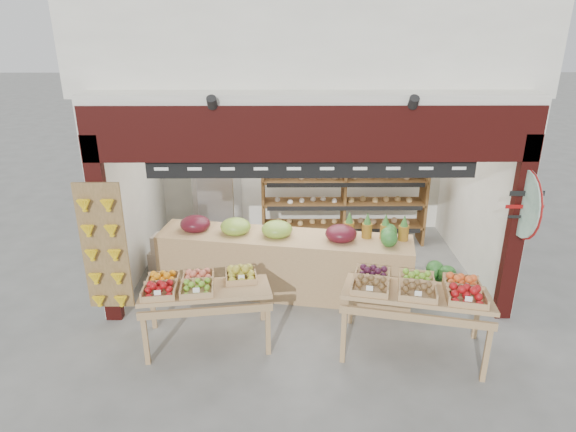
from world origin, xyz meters
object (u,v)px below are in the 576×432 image
Objects in this scene: mid_counter at (283,262)px; watermelon_pile at (445,285)px; cardboard_stack at (178,258)px; refrigerator at (217,187)px; back_shelving at (344,182)px; display_table_right at (417,289)px; display_table_left at (197,287)px.

mid_counter is 5.49× the size of watermelon_pile.
cardboard_stack is 0.27× the size of mid_counter.
refrigerator is 4.43m from watermelon_pile.
cardboard_stack is 1.91m from mid_counter.
cardboard_stack is (-0.52, -1.46, -0.75)m from refrigerator.
back_shelving is 1.52× the size of refrigerator.
cardboard_stack is 1.47× the size of watermelon_pile.
mid_counter is at bearing -120.71° from back_shelving.
display_table_right is (3.40, -2.17, 0.65)m from cardboard_stack.
display_table_left is 3.75m from watermelon_pile.
display_table_left reaches higher than cardboard_stack.
back_shelving is 2.62m from watermelon_pile.
watermelon_pile is at bearing -11.54° from cardboard_stack.
back_shelving is 3.39m from display_table_right.
display_table_right is (2.73, -0.23, 0.09)m from display_table_left.
mid_counter is at bearing -54.02° from refrigerator.
display_table_left is (0.14, -3.40, -0.19)m from refrigerator.
display_table_left is at bearing -71.03° from cardboard_stack.
cardboard_stack is 0.60× the size of display_table_left.
refrigerator is 0.51× the size of mid_counter.
back_shelving is 1.74× the size of display_table_left.
watermelon_pile is (3.68, -2.32, -0.79)m from refrigerator.
back_shelving is at bearing 22.11° from cardboard_stack.
watermelon_pile is at bearing 58.31° from display_table_right.
display_table_left is at bearing -81.33° from refrigerator.
display_table_right reaches higher than cardboard_stack.
watermelon_pile is at bearing -25.92° from refrigerator.
display_table_right reaches higher than watermelon_pile.
refrigerator is at bearing 128.40° from display_table_right.
back_shelving is 0.77× the size of mid_counter.
cardboard_stack is at bearing -157.89° from back_shelving.
mid_counter is 1.98× the size of display_table_right.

